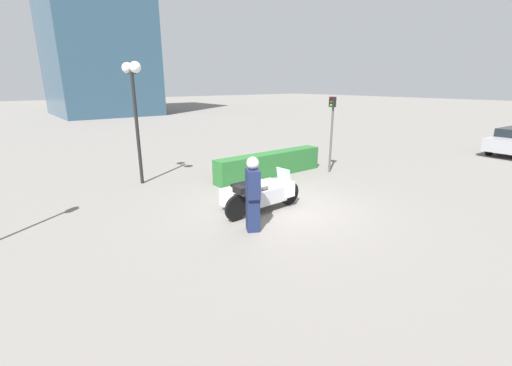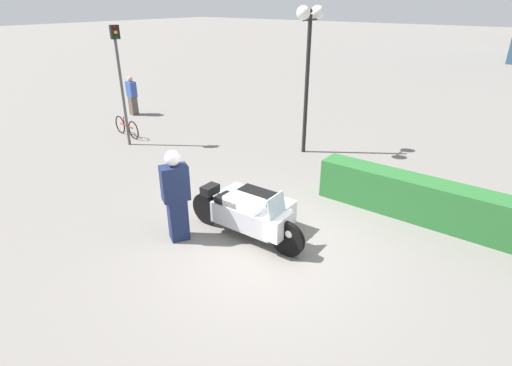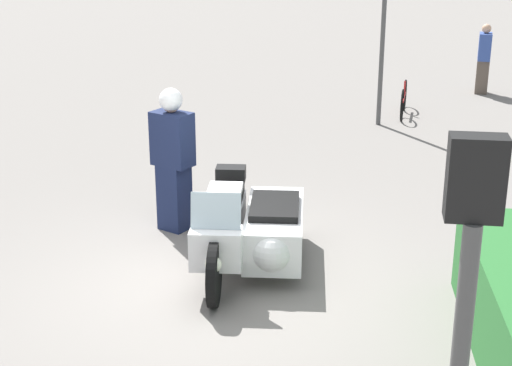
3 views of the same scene
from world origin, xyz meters
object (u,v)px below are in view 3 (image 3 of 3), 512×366
(police_motorcycle, at_px, (252,229))
(traffic_light_near, at_px, (461,342))
(officer_rider, at_px, (173,156))
(pedestrian_bystander, at_px, (484,59))
(bicycle_parked, at_px, (404,100))

(police_motorcycle, distance_m, traffic_light_near, 5.50)
(officer_rider, relative_size, traffic_light_near, 0.62)
(officer_rider, distance_m, traffic_light_near, 6.74)
(traffic_light_near, bearing_deg, pedestrian_bystander, -8.39)
(bicycle_parked, bearing_deg, officer_rider, -20.51)
(police_motorcycle, xyz_separation_m, bicycle_parked, (-7.55, 2.38, -0.17))
(police_motorcycle, height_order, bicycle_parked, police_motorcycle)
(traffic_light_near, xyz_separation_m, bicycle_parked, (-12.59, 0.84, -1.73))
(officer_rider, height_order, bicycle_parked, officer_rider)
(police_motorcycle, bearing_deg, bicycle_parked, 160.80)
(pedestrian_bystander, xyz_separation_m, bicycle_parked, (2.19, -1.95, -0.48))
(officer_rider, bearing_deg, police_motorcycle, 75.39)
(officer_rider, bearing_deg, bicycle_parked, -179.75)
(pedestrian_bystander, bearing_deg, officer_rider, 66.97)
(officer_rider, distance_m, pedestrian_bystander, 10.25)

